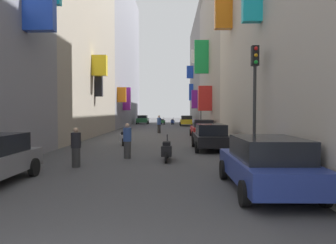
# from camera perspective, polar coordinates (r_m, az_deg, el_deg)

# --- Properties ---
(ground_plane) EXTENTS (140.00, 140.00, 0.00)m
(ground_plane) POSITION_cam_1_polar(r_m,az_deg,el_deg) (32.62, -1.88, -1.85)
(ground_plane) COLOR #424244
(building_left_mid_b) EXTENTS (7.18, 18.24, 21.58)m
(building_left_mid_b) POSITION_cam_1_polar(r_m,az_deg,el_deg) (29.94, -18.78, 18.59)
(building_left_mid_b) COLOR #9E9384
(building_left_mid_b) RESTS_ON ground
(building_left_mid_c) EXTENTS (7.04, 26.33, 21.73)m
(building_left_mid_c) POSITION_cam_1_polar(r_m,az_deg,el_deg) (50.99, -10.21, 11.75)
(building_left_mid_c) COLOR gray
(building_left_mid_c) RESTS_ON ground
(building_right_mid_a) EXTENTS (7.36, 17.39, 14.84)m
(building_right_mid_a) POSITION_cam_1_polar(r_m,az_deg,el_deg) (33.23, 12.24, 11.01)
(building_right_mid_a) COLOR gray
(building_right_mid_a) RESTS_ON ground
(building_right_mid_b) EXTENTS (7.07, 21.66, 16.64)m
(building_right_mid_b) POSITION_cam_1_polar(r_m,az_deg,el_deg) (52.45, 7.95, 8.67)
(building_right_mid_b) COLOR slate
(building_right_mid_b) RESTS_ON ground
(parked_car_green) EXTENTS (1.93, 4.04, 1.47)m
(parked_car_green) POSITION_cam_1_polar(r_m,az_deg,el_deg) (53.90, -4.56, 0.47)
(parked_car_green) COLOR #236638
(parked_car_green) RESTS_ON ground
(parked_car_yellow) EXTENTS (1.93, 4.45, 1.52)m
(parked_car_yellow) POSITION_cam_1_polar(r_m,az_deg,el_deg) (46.93, 3.31, 0.28)
(parked_car_yellow) COLOR gold
(parked_car_yellow) RESTS_ON ground
(parked_car_black) EXTENTS (1.90, 4.08, 1.44)m
(parked_car_black) POSITION_cam_1_polar(r_m,az_deg,el_deg) (17.92, 7.60, -2.58)
(parked_car_black) COLOR black
(parked_car_black) RESTS_ON ground
(parked_car_red) EXTENTS (1.92, 4.20, 1.47)m
(parked_car_red) POSITION_cam_1_polar(r_m,az_deg,el_deg) (26.40, 6.16, -1.09)
(parked_car_red) COLOR #B21E1E
(parked_car_red) RESTS_ON ground
(parked_car_blue) EXTENTS (2.00, 4.44, 1.47)m
(parked_car_blue) POSITION_cam_1_polar(r_m,az_deg,el_deg) (9.03, 17.20, -7.02)
(parked_car_blue) COLOR navy
(parked_car_blue) RESTS_ON ground
(scooter_green) EXTENTS (0.80, 1.87, 1.13)m
(scooter_green) POSITION_cam_1_polar(r_m,az_deg,el_deg) (51.85, -0.94, 0.08)
(scooter_green) COLOR #287F3D
(scooter_green) RESTS_ON ground
(scooter_silver) EXTENTS (0.51, 1.90, 1.13)m
(scooter_silver) POSITION_cam_1_polar(r_m,az_deg,el_deg) (20.58, -7.86, -2.80)
(scooter_silver) COLOR #ADADB2
(scooter_silver) RESTS_ON ground
(scooter_black) EXTENTS (0.47, 1.97, 1.13)m
(scooter_black) POSITION_cam_1_polar(r_m,az_deg,el_deg) (13.95, -0.21, -5.04)
(scooter_black) COLOR black
(scooter_black) RESTS_ON ground
(scooter_blue) EXTENTS (0.62, 1.95, 1.13)m
(scooter_blue) POSITION_cam_1_polar(r_m,az_deg,el_deg) (51.18, 0.84, 0.05)
(scooter_blue) COLOR #2D4CAD
(scooter_blue) RESTS_ON ground
(pedestrian_crossing) EXTENTS (0.40, 0.40, 1.61)m
(pedestrian_crossing) POSITION_cam_1_polar(r_m,az_deg,el_deg) (14.71, -7.29, -3.38)
(pedestrian_crossing) COLOR #383838
(pedestrian_crossing) RESTS_ON ground
(pedestrian_near_left) EXTENTS (0.53, 0.53, 1.54)m
(pedestrian_near_left) POSITION_cam_1_polar(r_m,az_deg,el_deg) (12.82, -16.13, -4.41)
(pedestrian_near_left) COLOR #303030
(pedestrian_near_left) RESTS_ON ground
(pedestrian_near_right) EXTENTS (0.53, 0.53, 1.74)m
(pedestrian_near_right) POSITION_cam_1_polar(r_m,az_deg,el_deg) (31.21, -1.61, -0.42)
(pedestrian_near_right) COLOR #2B2B2B
(pedestrian_near_right) RESTS_ON ground
(traffic_light_near_corner) EXTENTS (0.26, 0.34, 4.68)m
(traffic_light_near_corner) POSITION_cam_1_polar(r_m,az_deg,el_deg) (34.75, 5.91, 3.59)
(traffic_light_near_corner) COLOR #2D2D2D
(traffic_light_near_corner) RESTS_ON ground
(traffic_light_far_corner) EXTENTS (0.26, 0.34, 4.61)m
(traffic_light_far_corner) POSITION_cam_1_polar(r_m,az_deg,el_deg) (12.46, 15.26, 6.27)
(traffic_light_far_corner) COLOR #2D2D2D
(traffic_light_far_corner) RESTS_ON ground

